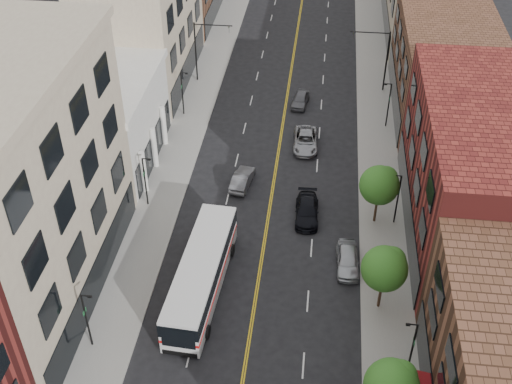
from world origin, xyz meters
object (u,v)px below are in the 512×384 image
at_px(car_parked_far, 348,260).
at_px(car_lane_a, 307,211).
at_px(car_lane_behind, 242,179).
at_px(city_bus, 201,273).
at_px(car_lane_c, 300,99).
at_px(car_lane_b, 306,140).

xyz_separation_m(car_parked_far, car_lane_a, (-3.58, 5.89, -0.04)).
bearing_deg(car_lane_behind, city_bus, 92.66).
relative_size(car_parked_far, car_lane_c, 1.10).
relative_size(city_bus, car_lane_a, 2.65).
bearing_deg(city_bus, car_lane_c, 82.35).
relative_size(car_parked_far, car_lane_behind, 1.04).
bearing_deg(car_lane_b, city_bus, -110.05).
distance_m(car_lane_behind, car_lane_a, 7.44).
bearing_deg(car_parked_far, car_lane_a, 118.94).
height_order(car_parked_far, car_lane_a, car_parked_far).
relative_size(car_lane_behind, car_lane_c, 1.05).
relative_size(car_lane_behind, car_lane_a, 0.86).
xyz_separation_m(car_lane_behind, car_lane_a, (6.27, -4.00, 0.02)).
bearing_deg(car_lane_behind, car_lane_a, 155.40).
bearing_deg(car_lane_b, car_lane_behind, -129.61).
relative_size(car_lane_behind, car_lane_b, 0.81).
height_order(car_lane_b, car_lane_c, car_lane_b).
relative_size(city_bus, car_lane_b, 2.49).
xyz_separation_m(car_lane_behind, car_lane_b, (5.55, 7.24, 0.03)).
distance_m(car_parked_far, car_lane_c, 26.11).
distance_m(car_lane_behind, car_lane_b, 9.12).
relative_size(car_lane_a, car_lane_c, 1.22).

